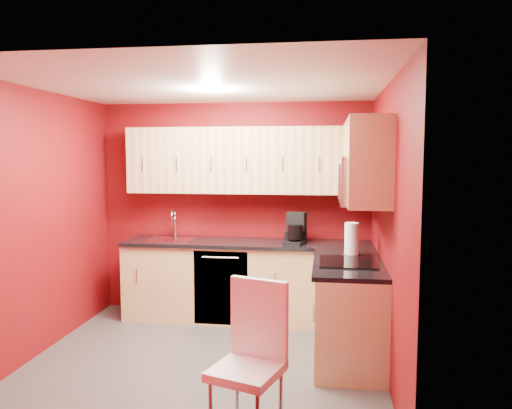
% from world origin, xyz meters
% --- Properties ---
extents(floor, '(3.20, 3.20, 0.00)m').
position_xyz_m(floor, '(0.00, 0.00, 0.00)').
color(floor, '#43403F').
rests_on(floor, ground).
extents(ceiling, '(3.20, 3.20, 0.00)m').
position_xyz_m(ceiling, '(0.00, 0.00, 2.50)').
color(ceiling, white).
rests_on(ceiling, wall_back).
extents(wall_back, '(3.20, 0.00, 3.20)m').
position_xyz_m(wall_back, '(0.00, 1.50, 1.25)').
color(wall_back, maroon).
rests_on(wall_back, floor).
extents(wall_front, '(3.20, 0.00, 3.20)m').
position_xyz_m(wall_front, '(0.00, -1.50, 1.25)').
color(wall_front, maroon).
rests_on(wall_front, floor).
extents(wall_left, '(0.00, 3.00, 3.00)m').
position_xyz_m(wall_left, '(-1.60, 0.00, 1.25)').
color(wall_left, maroon).
rests_on(wall_left, floor).
extents(wall_right, '(0.00, 3.00, 3.00)m').
position_xyz_m(wall_right, '(1.60, 0.00, 1.25)').
color(wall_right, maroon).
rests_on(wall_right, floor).
extents(base_cabinets_back, '(2.80, 0.60, 0.87)m').
position_xyz_m(base_cabinets_back, '(0.20, 1.20, 0.43)').
color(base_cabinets_back, '#DAB47D').
rests_on(base_cabinets_back, floor).
extents(base_cabinets_right, '(0.60, 1.30, 0.87)m').
position_xyz_m(base_cabinets_right, '(1.30, 0.25, 0.43)').
color(base_cabinets_right, '#DAB47D').
rests_on(base_cabinets_right, floor).
extents(countertop_back, '(2.80, 0.63, 0.04)m').
position_xyz_m(countertop_back, '(0.20, 1.19, 0.89)').
color(countertop_back, black).
rests_on(countertop_back, base_cabinets_back).
extents(countertop_right, '(0.63, 1.27, 0.04)m').
position_xyz_m(countertop_right, '(1.29, 0.23, 0.89)').
color(countertop_right, black).
rests_on(countertop_right, base_cabinets_right).
extents(upper_cabinets_back, '(2.80, 0.35, 0.75)m').
position_xyz_m(upper_cabinets_back, '(0.20, 1.32, 1.83)').
color(upper_cabinets_back, tan).
rests_on(upper_cabinets_back, wall_back).
extents(upper_cabinets_right, '(0.35, 1.55, 0.75)m').
position_xyz_m(upper_cabinets_right, '(1.42, 0.44, 1.89)').
color(upper_cabinets_right, tan).
rests_on(upper_cabinets_right, wall_right).
extents(microwave, '(0.42, 0.76, 0.42)m').
position_xyz_m(microwave, '(1.39, 0.20, 1.66)').
color(microwave, silver).
rests_on(microwave, upper_cabinets_right).
extents(cooktop, '(0.50, 0.55, 0.01)m').
position_xyz_m(cooktop, '(1.28, 0.20, 0.92)').
color(cooktop, black).
rests_on(cooktop, countertop_right).
extents(sink, '(0.52, 0.42, 0.35)m').
position_xyz_m(sink, '(-0.70, 1.20, 0.94)').
color(sink, silver).
rests_on(sink, countertop_back).
extents(dishwasher_front, '(0.60, 0.02, 0.82)m').
position_xyz_m(dishwasher_front, '(-0.05, 0.91, 0.43)').
color(dishwasher_front, black).
rests_on(dishwasher_front, base_cabinets_back).
extents(downlight, '(0.20, 0.20, 0.01)m').
position_xyz_m(downlight, '(0.00, 0.30, 2.48)').
color(downlight, white).
rests_on(downlight, ceiling).
extents(coffee_maker, '(0.27, 0.32, 0.34)m').
position_xyz_m(coffee_maker, '(0.74, 1.11, 1.08)').
color(coffee_maker, black).
rests_on(coffee_maker, countertop_back).
extents(napkin_holder, '(0.14, 0.14, 0.13)m').
position_xyz_m(napkin_holder, '(0.69, 1.18, 0.97)').
color(napkin_holder, black).
rests_on(napkin_holder, countertop_back).
extents(paper_towel, '(0.23, 0.23, 0.32)m').
position_xyz_m(paper_towel, '(1.33, 0.54, 1.07)').
color(paper_towel, white).
rests_on(paper_towel, countertop_right).
extents(dining_chair, '(0.54, 0.55, 1.04)m').
position_xyz_m(dining_chair, '(0.57, -1.20, 0.52)').
color(dining_chair, white).
rests_on(dining_chair, floor).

